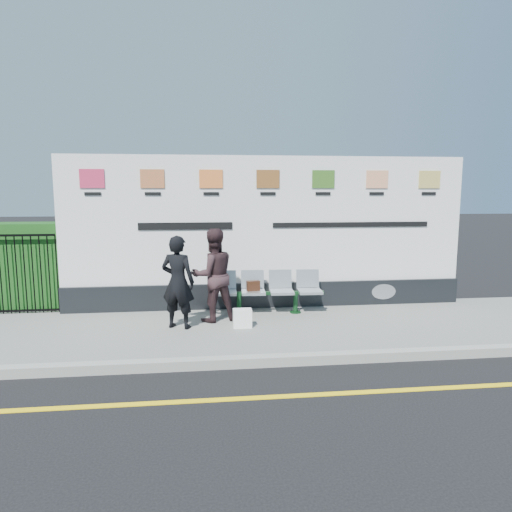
{
  "coord_description": "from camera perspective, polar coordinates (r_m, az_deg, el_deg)",
  "views": [
    {
      "loc": [
        -0.77,
        -5.09,
        2.46
      ],
      "look_at": [
        0.2,
        3.18,
        1.25
      ],
      "focal_mm": 32.0,
      "sensor_mm": 36.0,
      "label": 1
    }
  ],
  "objects": [
    {
      "name": "ground",
      "position": [
        5.71,
        1.82,
        -17.25
      ],
      "size": [
        80.0,
        80.0,
        0.0
      ],
      "primitive_type": "plane",
      "color": "black"
    },
    {
      "name": "pavement",
      "position": [
        8.0,
        -0.85,
        -9.19
      ],
      "size": [
        14.0,
        3.0,
        0.12
      ],
      "primitive_type": "cube",
      "color": "slate",
      "rests_on": "ground"
    },
    {
      "name": "kerb",
      "position": [
        6.59,
        0.5,
        -12.99
      ],
      "size": [
        14.0,
        0.18,
        0.14
      ],
      "primitive_type": "cube",
      "color": "gray",
      "rests_on": "ground"
    },
    {
      "name": "yellow_line",
      "position": [
        5.71,
        1.82,
        -17.22
      ],
      "size": [
        14.0,
        0.1,
        0.01
      ],
      "primitive_type": "cube",
      "color": "yellow",
      "rests_on": "ground"
    },
    {
      "name": "billboard",
      "position": [
        9.09,
        1.4,
        1.69
      ],
      "size": [
        8.0,
        0.3,
        3.0
      ],
      "color": "black",
      "rests_on": "pavement"
    },
    {
      "name": "hedge",
      "position": [
        10.24,
        -28.4,
        -1.11
      ],
      "size": [
        2.35,
        0.7,
        1.7
      ],
      "primitive_type": "cube",
      "color": "#184A16",
      "rests_on": "pavement"
    },
    {
      "name": "railing",
      "position": [
        9.85,
        -29.32,
        -1.98
      ],
      "size": [
        2.05,
        0.06,
        1.54
      ],
      "primitive_type": null,
      "color": "black",
      "rests_on": "pavement"
    },
    {
      "name": "bench",
      "position": [
        8.75,
        1.43,
        -5.75
      ],
      "size": [
        2.09,
        0.65,
        0.44
      ],
      "primitive_type": null,
      "rotation": [
        0.0,
        0.0,
        -0.05
      ],
      "color": "#B0B6B9",
      "rests_on": "pavement"
    },
    {
      "name": "woman_left",
      "position": [
        7.83,
        -9.73,
        -3.23
      ],
      "size": [
        0.68,
        0.56,
        1.59
      ],
      "primitive_type": "imported",
      "rotation": [
        0.0,
        0.0,
        2.78
      ],
      "color": "black",
      "rests_on": "pavement"
    },
    {
      "name": "woman_right",
      "position": [
        8.18,
        -5.37,
        -2.39
      ],
      "size": [
        0.96,
        0.84,
        1.67
      ],
      "primitive_type": "imported",
      "rotation": [
        0.0,
        0.0,
        3.44
      ],
      "color": "#301F22",
      "rests_on": "pavement"
    },
    {
      "name": "handbag_brown",
      "position": [
        8.66,
        -0.35,
        -3.74
      ],
      "size": [
        0.26,
        0.14,
        0.19
      ],
      "primitive_type": "cube",
      "rotation": [
        0.0,
        0.0,
        0.17
      ],
      "color": "black",
      "rests_on": "bench"
    },
    {
      "name": "carrier_bag_white",
      "position": [
        7.89,
        -1.72,
        -7.78
      ],
      "size": [
        0.32,
        0.19,
        0.32
      ],
      "primitive_type": "cube",
      "color": "white",
      "rests_on": "pavement"
    }
  ]
}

